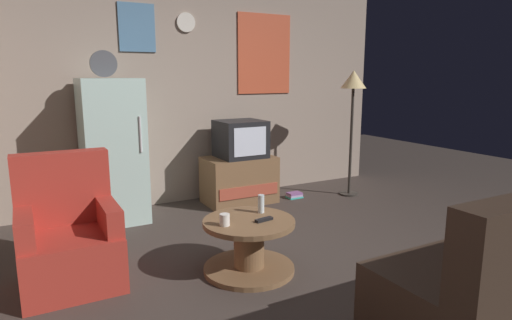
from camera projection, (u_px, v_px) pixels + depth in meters
ground_plane at (314, 271)px, 3.44m from camera, size 12.00×12.00×0.00m
wall_with_art at (198, 91)px, 5.29m from camera, size 5.20×0.12×2.66m
fridge at (113, 151)px, 4.52m from camera, size 0.60×0.62×1.77m
tv_stand at (239, 180)px, 5.27m from camera, size 0.84×0.53×0.56m
crt_tv at (240, 139)px, 5.18m from camera, size 0.54×0.51×0.44m
standing_lamp at (353, 89)px, 5.41m from camera, size 0.32×0.32×1.59m
coffee_table at (249, 246)px, 3.41m from camera, size 0.72×0.72×0.42m
wine_glass at (261, 204)px, 3.53m from camera, size 0.05×0.05×0.15m
mug_ceramic_white at (225, 220)px, 3.23m from camera, size 0.08×0.08×0.09m
remote_control at (264, 220)px, 3.34m from camera, size 0.16×0.07×0.02m
armchair at (69, 239)px, 3.21m from camera, size 0.68×0.68×0.96m
book_stack at (294, 195)px, 5.50m from camera, size 0.19×0.13×0.07m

